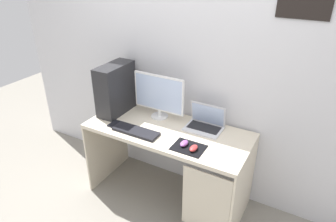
{
  "coord_description": "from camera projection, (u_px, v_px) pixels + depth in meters",
  "views": [
    {
      "loc": [
        1.12,
        -2.02,
        2.15
      ],
      "look_at": [
        0.0,
        0.0,
        0.95
      ],
      "focal_mm": 32.4,
      "sensor_mm": 36.0,
      "label": 1
    }
  ],
  "objects": [
    {
      "name": "mouse_right",
      "position": [
        194.0,
        148.0,
        2.38
      ],
      "size": [
        0.06,
        0.1,
        0.03
      ],
      "primitive_type": "ellipsoid",
      "color": "#B23333",
      "rests_on": "mousepad"
    },
    {
      "name": "pc_tower",
      "position": [
        116.0,
        89.0,
        2.88
      ],
      "size": [
        0.18,
        0.42,
        0.48
      ],
      "primitive_type": "cube",
      "color": "#232326",
      "rests_on": "desk"
    },
    {
      "name": "mouse_left",
      "position": [
        184.0,
        143.0,
        2.44
      ],
      "size": [
        0.06,
        0.1,
        0.03
      ],
      "primitive_type": "ellipsoid",
      "color": "#8C4C99",
      "rests_on": "mousepad"
    },
    {
      "name": "mousepad",
      "position": [
        189.0,
        148.0,
        2.42
      ],
      "size": [
        0.26,
        0.2,
        0.0
      ],
      "primitive_type": "cube",
      "color": "black",
      "rests_on": "desk"
    },
    {
      "name": "laptop",
      "position": [
        205.0,
        124.0,
        2.68
      ],
      "size": [
        0.32,
        0.22,
        0.21
      ],
      "color": "silver",
      "rests_on": "desk"
    },
    {
      "name": "cell_phone",
      "position": [
        114.0,
        124.0,
        2.75
      ],
      "size": [
        0.07,
        0.13,
        0.01
      ],
      "primitive_type": "cube",
      "color": "black",
      "rests_on": "desk"
    },
    {
      "name": "wall_back",
      "position": [
        188.0,
        60.0,
        2.71
      ],
      "size": [
        4.0,
        0.05,
        2.6
      ],
      "color": "silver",
      "rests_on": "ground_plane"
    },
    {
      "name": "monitor",
      "position": [
        159.0,
        96.0,
        2.77
      ],
      "size": [
        0.51,
        0.16,
        0.42
      ],
      "color": "white",
      "rests_on": "desk"
    },
    {
      "name": "ground_plane",
      "position": [
        168.0,
        195.0,
        3.03
      ],
      "size": [
        8.0,
        8.0,
        0.0
      ],
      "primitive_type": "plane",
      "color": "gray"
    },
    {
      "name": "keyboard",
      "position": [
        136.0,
        131.0,
        2.62
      ],
      "size": [
        0.42,
        0.14,
        0.02
      ],
      "primitive_type": "cube",
      "color": "black",
      "rests_on": "desk"
    },
    {
      "name": "desk",
      "position": [
        169.0,
        145.0,
        2.74
      ],
      "size": [
        1.47,
        0.64,
        0.77
      ],
      "color": "beige",
      "rests_on": "ground_plane"
    }
  ]
}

